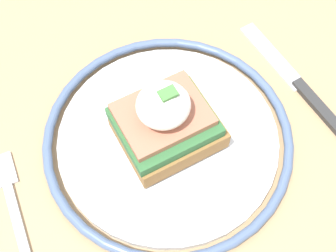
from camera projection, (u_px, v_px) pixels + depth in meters
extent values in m
cube|color=tan|center=(198.00, 151.00, 0.51)|extent=(1.00, 0.77, 0.03)
cylinder|color=tan|center=(283.00, 26.00, 1.07)|extent=(0.06, 0.06, 0.71)
cylinder|color=silver|center=(168.00, 140.00, 0.49)|extent=(0.23, 0.23, 0.01)
torus|color=slate|center=(168.00, 138.00, 0.49)|extent=(0.26, 0.26, 0.01)
cube|color=olive|center=(168.00, 130.00, 0.47)|extent=(0.10, 0.08, 0.02)
cube|color=#2D6033|center=(165.00, 122.00, 0.46)|extent=(0.09, 0.08, 0.01)
cube|color=#AD664C|center=(163.00, 114.00, 0.45)|extent=(0.08, 0.07, 0.01)
ellipsoid|color=white|center=(163.00, 105.00, 0.43)|extent=(0.05, 0.05, 0.03)
cube|color=#47843D|center=(168.00, 93.00, 0.41)|extent=(0.02, 0.01, 0.00)
cube|color=silver|center=(20.00, 232.00, 0.45)|extent=(0.02, 0.10, 0.00)
cube|color=silver|center=(4.00, 170.00, 0.48)|extent=(0.03, 0.04, 0.00)
cube|color=#2D2D2D|center=(321.00, 110.00, 0.51)|extent=(0.02, 0.09, 0.01)
cube|color=silver|center=(272.00, 56.00, 0.55)|extent=(0.02, 0.11, 0.00)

